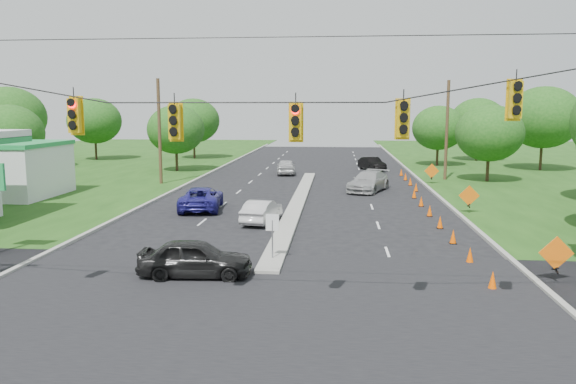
# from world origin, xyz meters

# --- Properties ---
(ground) EXTENTS (160.00, 160.00, 0.00)m
(ground) POSITION_xyz_m (0.00, 0.00, 0.00)
(ground) COLOR black
(ground) RESTS_ON ground
(cross_street) EXTENTS (160.00, 14.00, 0.02)m
(cross_street) POSITION_xyz_m (0.00, 0.00, 0.00)
(cross_street) COLOR black
(cross_street) RESTS_ON ground
(curb_left) EXTENTS (0.25, 110.00, 0.16)m
(curb_left) POSITION_xyz_m (-10.10, 30.00, 0.00)
(curb_left) COLOR gray
(curb_left) RESTS_ON ground
(curb_right) EXTENTS (0.25, 110.00, 0.16)m
(curb_right) POSITION_xyz_m (10.10, 30.00, 0.00)
(curb_right) COLOR gray
(curb_right) RESTS_ON ground
(median) EXTENTS (1.00, 34.00, 0.18)m
(median) POSITION_xyz_m (0.00, 21.00, 0.00)
(median) COLOR gray
(median) RESTS_ON ground
(median_sign) EXTENTS (0.55, 0.06, 2.05)m
(median_sign) POSITION_xyz_m (0.00, 6.00, 1.46)
(median_sign) COLOR gray
(median_sign) RESTS_ON ground
(signal_span) EXTENTS (25.60, 0.32, 9.00)m
(signal_span) POSITION_xyz_m (-0.05, -1.00, 4.97)
(signal_span) COLOR #422D1C
(signal_span) RESTS_ON ground
(utility_pole_far_left) EXTENTS (0.28, 0.28, 9.00)m
(utility_pole_far_left) POSITION_xyz_m (-12.50, 30.00, 4.50)
(utility_pole_far_left) COLOR #422D1C
(utility_pole_far_left) RESTS_ON ground
(utility_pole_far_right) EXTENTS (0.28, 0.28, 9.00)m
(utility_pole_far_right) POSITION_xyz_m (12.50, 35.00, 4.50)
(utility_pole_far_right) COLOR #422D1C
(utility_pole_far_right) RESTS_ON ground
(cone_0) EXTENTS (0.32, 0.32, 0.70)m
(cone_0) POSITION_xyz_m (8.29, 3.00, 0.35)
(cone_0) COLOR #FF5500
(cone_0) RESTS_ON ground
(cone_1) EXTENTS (0.32, 0.32, 0.70)m
(cone_1) POSITION_xyz_m (8.29, 6.50, 0.35)
(cone_1) COLOR #FF5500
(cone_1) RESTS_ON ground
(cone_2) EXTENTS (0.32, 0.32, 0.70)m
(cone_2) POSITION_xyz_m (8.29, 10.00, 0.35)
(cone_2) COLOR #FF5500
(cone_2) RESTS_ON ground
(cone_3) EXTENTS (0.32, 0.32, 0.70)m
(cone_3) POSITION_xyz_m (8.29, 13.50, 0.35)
(cone_3) COLOR #FF5500
(cone_3) RESTS_ON ground
(cone_4) EXTENTS (0.32, 0.32, 0.70)m
(cone_4) POSITION_xyz_m (8.29, 17.00, 0.35)
(cone_4) COLOR #FF5500
(cone_4) RESTS_ON ground
(cone_5) EXTENTS (0.32, 0.32, 0.70)m
(cone_5) POSITION_xyz_m (8.29, 20.50, 0.35)
(cone_5) COLOR #FF5500
(cone_5) RESTS_ON ground
(cone_6) EXTENTS (0.32, 0.32, 0.70)m
(cone_6) POSITION_xyz_m (8.29, 24.00, 0.35)
(cone_6) COLOR #FF5500
(cone_6) RESTS_ON ground
(cone_7) EXTENTS (0.32, 0.32, 0.70)m
(cone_7) POSITION_xyz_m (8.89, 27.50, 0.35)
(cone_7) COLOR #FF5500
(cone_7) RESTS_ON ground
(cone_8) EXTENTS (0.32, 0.32, 0.70)m
(cone_8) POSITION_xyz_m (8.89, 31.00, 0.35)
(cone_8) COLOR #FF5500
(cone_8) RESTS_ON ground
(cone_9) EXTENTS (0.32, 0.32, 0.70)m
(cone_9) POSITION_xyz_m (8.89, 34.50, 0.35)
(cone_9) COLOR #FF5500
(cone_9) RESTS_ON ground
(cone_10) EXTENTS (0.32, 0.32, 0.70)m
(cone_10) POSITION_xyz_m (8.89, 38.00, 0.35)
(cone_10) COLOR #FF5500
(cone_10) RESTS_ON ground
(work_sign_0) EXTENTS (1.27, 0.58, 1.37)m
(work_sign_0) POSITION_xyz_m (10.80, 4.00, 1.09)
(work_sign_0) COLOR black
(work_sign_0) RESTS_ON ground
(work_sign_1) EXTENTS (1.27, 0.58, 1.37)m
(work_sign_1) POSITION_xyz_m (10.80, 18.00, 1.09)
(work_sign_1) COLOR black
(work_sign_1) RESTS_ON ground
(work_sign_2) EXTENTS (1.27, 0.58, 1.37)m
(work_sign_2) POSITION_xyz_m (10.80, 32.00, 1.09)
(work_sign_2) COLOR black
(work_sign_2) RESTS_ON ground
(tree_2) EXTENTS (5.88, 5.88, 6.86)m
(tree_2) POSITION_xyz_m (-26.00, 30.00, 4.34)
(tree_2) COLOR black
(tree_2) RESTS_ON ground
(tree_3) EXTENTS (7.56, 7.56, 8.82)m
(tree_3) POSITION_xyz_m (-32.00, 40.00, 5.58)
(tree_3) COLOR black
(tree_3) RESTS_ON ground
(tree_4) EXTENTS (6.72, 6.72, 7.84)m
(tree_4) POSITION_xyz_m (-28.00, 52.00, 4.96)
(tree_4) COLOR black
(tree_4) RESTS_ON ground
(tree_5) EXTENTS (5.88, 5.88, 6.86)m
(tree_5) POSITION_xyz_m (-14.00, 40.00, 4.34)
(tree_5) COLOR black
(tree_5) RESTS_ON ground
(tree_6) EXTENTS (6.72, 6.72, 7.84)m
(tree_6) POSITION_xyz_m (-16.00, 55.00, 4.96)
(tree_6) COLOR black
(tree_6) RESTS_ON ground
(tree_9) EXTENTS (5.88, 5.88, 6.86)m
(tree_9) POSITION_xyz_m (16.00, 34.00, 4.34)
(tree_9) COLOR black
(tree_9) RESTS_ON ground
(tree_10) EXTENTS (7.56, 7.56, 8.82)m
(tree_10) POSITION_xyz_m (24.00, 44.00, 5.58)
(tree_10) COLOR black
(tree_10) RESTS_ON ground
(tree_11) EXTENTS (6.72, 6.72, 7.84)m
(tree_11) POSITION_xyz_m (20.00, 55.00, 4.96)
(tree_11) COLOR black
(tree_11) RESTS_ON ground
(tree_12) EXTENTS (5.88, 5.88, 6.86)m
(tree_12) POSITION_xyz_m (14.00, 48.00, 4.34)
(tree_12) COLOR black
(tree_12) RESTS_ON ground
(black_sedan) EXTENTS (4.44, 1.98, 1.48)m
(black_sedan) POSITION_xyz_m (-2.70, 3.58, 0.74)
(black_sedan) COLOR black
(black_sedan) RESTS_ON ground
(white_sedan) EXTENTS (2.03, 4.18, 1.32)m
(white_sedan) POSITION_xyz_m (-1.57, 14.21, 0.66)
(white_sedan) COLOR #B9B6B6
(white_sedan) RESTS_ON ground
(blue_pickup) EXTENTS (3.05, 5.57, 1.48)m
(blue_pickup) POSITION_xyz_m (-6.00, 18.04, 0.74)
(blue_pickup) COLOR navy
(blue_pickup) RESTS_ON ground
(silver_car_far) EXTENTS (4.01, 5.88, 1.58)m
(silver_car_far) POSITION_xyz_m (5.15, 27.26, 0.79)
(silver_car_far) COLOR #9B9B9B
(silver_car_far) RESTS_ON ground
(silver_car_oncoming) EXTENTS (2.16, 4.56, 1.51)m
(silver_car_oncoming) POSITION_xyz_m (-2.41, 38.35, 0.75)
(silver_car_oncoming) COLOR #B2B2B2
(silver_car_oncoming) RESTS_ON ground
(dark_car_receding) EXTENTS (2.96, 4.52, 1.41)m
(dark_car_receding) POSITION_xyz_m (6.33, 42.80, 0.70)
(dark_car_receding) COLOR black
(dark_car_receding) RESTS_ON ground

